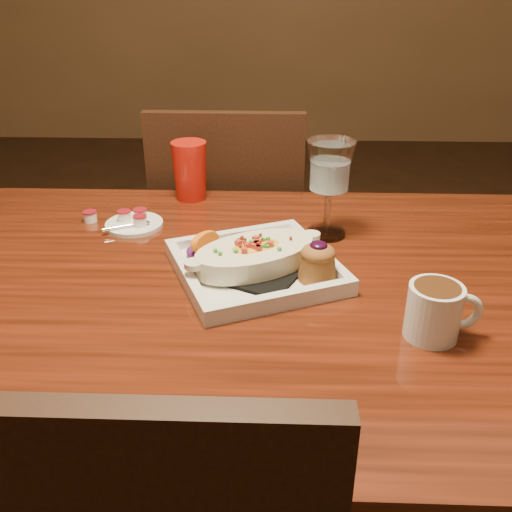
{
  "coord_description": "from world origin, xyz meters",
  "views": [
    {
      "loc": [
        0.13,
        -0.87,
        1.26
      ],
      "look_at": [
        0.09,
        0.07,
        0.77
      ],
      "focal_mm": 40.0,
      "sensor_mm": 36.0,
      "label": 1
    }
  ],
  "objects_px": {
    "table": "(204,328)",
    "saucer": "(134,222)",
    "goblet": "(330,171)",
    "red_tumbler": "(190,171)",
    "coffee_mug": "(436,309)",
    "plate": "(260,260)",
    "chair_far": "(231,246)"
  },
  "relations": [
    {
      "from": "saucer",
      "to": "red_tumbler",
      "type": "relative_size",
      "value": 0.89
    },
    {
      "from": "chair_far",
      "to": "red_tumbler",
      "type": "bearing_deg",
      "value": 72.53
    },
    {
      "from": "chair_far",
      "to": "coffee_mug",
      "type": "relative_size",
      "value": 8.09
    },
    {
      "from": "goblet",
      "to": "saucer",
      "type": "distance_m",
      "value": 0.43
    },
    {
      "from": "table",
      "to": "goblet",
      "type": "distance_m",
      "value": 0.39
    },
    {
      "from": "chair_far",
      "to": "coffee_mug",
      "type": "distance_m",
      "value": 0.91
    },
    {
      "from": "coffee_mug",
      "to": "goblet",
      "type": "xyz_separation_m",
      "value": [
        -0.14,
        0.35,
        0.09
      ]
    },
    {
      "from": "goblet",
      "to": "saucer",
      "type": "xyz_separation_m",
      "value": [
        -0.41,
        0.03,
        -0.13
      ]
    },
    {
      "from": "goblet",
      "to": "red_tumbler",
      "type": "relative_size",
      "value": 1.45
    },
    {
      "from": "saucer",
      "to": "table",
      "type": "bearing_deg",
      "value": -53.46
    },
    {
      "from": "plate",
      "to": "goblet",
      "type": "distance_m",
      "value": 0.24
    },
    {
      "from": "table",
      "to": "saucer",
      "type": "distance_m",
      "value": 0.31
    },
    {
      "from": "chair_far",
      "to": "plate",
      "type": "xyz_separation_m",
      "value": [
        0.1,
        -0.59,
        0.27
      ]
    },
    {
      "from": "red_tumbler",
      "to": "table",
      "type": "bearing_deg",
      "value": -79.76
    },
    {
      "from": "coffee_mug",
      "to": "saucer",
      "type": "height_order",
      "value": "coffee_mug"
    },
    {
      "from": "goblet",
      "to": "red_tumbler",
      "type": "height_order",
      "value": "goblet"
    },
    {
      "from": "table",
      "to": "plate",
      "type": "bearing_deg",
      "value": 19.05
    },
    {
      "from": "goblet",
      "to": "saucer",
      "type": "bearing_deg",
      "value": 176.23
    },
    {
      "from": "goblet",
      "to": "red_tumbler",
      "type": "distance_m",
      "value": 0.37
    },
    {
      "from": "table",
      "to": "coffee_mug",
      "type": "distance_m",
      "value": 0.42
    },
    {
      "from": "chair_far",
      "to": "saucer",
      "type": "xyz_separation_m",
      "value": [
        -0.17,
        -0.4,
        0.25
      ]
    },
    {
      "from": "table",
      "to": "plate",
      "type": "height_order",
      "value": "plate"
    },
    {
      "from": "saucer",
      "to": "chair_far",
      "type": "bearing_deg",
      "value": 66.37
    },
    {
      "from": "plate",
      "to": "red_tumbler",
      "type": "xyz_separation_m",
      "value": [
        -0.18,
        0.36,
        0.04
      ]
    },
    {
      "from": "chair_far",
      "to": "plate",
      "type": "relative_size",
      "value": 2.62
    },
    {
      "from": "plate",
      "to": "saucer",
      "type": "xyz_separation_m",
      "value": [
        -0.28,
        0.2,
        -0.02
      ]
    },
    {
      "from": "chair_far",
      "to": "red_tumbler",
      "type": "distance_m",
      "value": 0.39
    },
    {
      "from": "goblet",
      "to": "table",
      "type": "bearing_deg",
      "value": -138.64
    },
    {
      "from": "plate",
      "to": "coffee_mug",
      "type": "relative_size",
      "value": 3.09
    },
    {
      "from": "coffee_mug",
      "to": "red_tumbler",
      "type": "bearing_deg",
      "value": 126.84
    },
    {
      "from": "chair_far",
      "to": "saucer",
      "type": "bearing_deg",
      "value": 66.37
    },
    {
      "from": "plate",
      "to": "coffee_mug",
      "type": "height_order",
      "value": "coffee_mug"
    }
  ]
}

